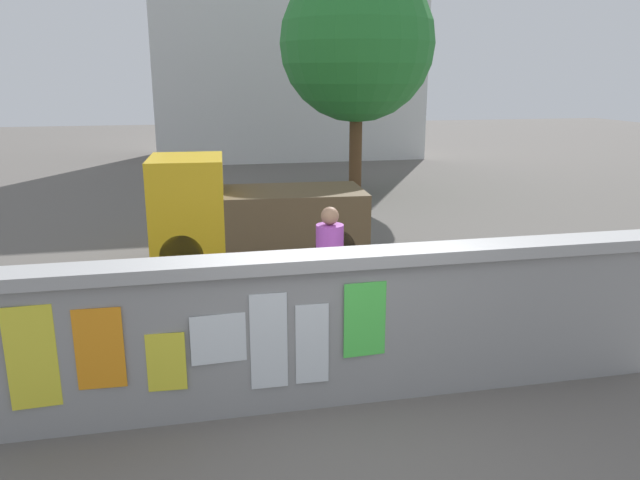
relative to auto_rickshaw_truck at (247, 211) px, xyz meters
The scene contains 8 objects.
ground 3.20m from the auto_rickshaw_truck, 81.82° to the left, with size 60.00×60.00×0.00m, color #605B56.
poster_wall 4.98m from the auto_rickshaw_truck, 85.07° to the right, with size 6.90×0.42×1.53m.
auto_rickshaw_truck is the anchor object (origin of this frame).
motorcycle 4.14m from the auto_rickshaw_truck, 42.37° to the right, with size 1.90×0.56×0.87m.
bicycle_near 3.64m from the auto_rickshaw_truck, 113.62° to the right, with size 1.71×0.44×0.95m.
person_walking 3.38m from the auto_rickshaw_truck, 78.16° to the right, with size 0.35×0.35×1.62m.
tree_roadside 7.33m from the auto_rickshaw_truck, 58.57° to the left, with size 4.03×4.03×5.99m.
building_background 15.39m from the auto_rickshaw_truck, 78.32° to the left, with size 10.46×4.94×8.86m.
Camera 1 is at (-1.37, -5.40, 3.14)m, focal length 34.49 mm.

